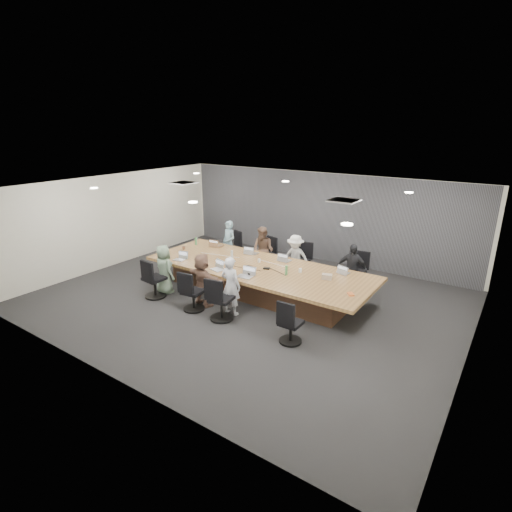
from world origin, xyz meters
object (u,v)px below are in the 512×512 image
Objects in this scene: chair_0 at (236,250)px; stapler at (248,274)px; chair_3 at (356,274)px; bottle_green_left at (196,241)px; laptop_2 at (285,260)px; person_1 at (263,250)px; person_3 at (351,269)px; person_4 at (164,269)px; laptop_6 at (245,277)px; chair_6 at (221,302)px; canvas_bag at (327,277)px; laptop_3 at (343,272)px; snack_packet at (351,294)px; bottle_clear at (232,254)px; person_2 at (295,258)px; chair_1 at (269,257)px; chair_2 at (301,263)px; chair_7 at (291,326)px; laptop_0 at (218,246)px; chair_5 at (193,295)px; bottle_green_right at (286,270)px; laptop_1 at (252,253)px; conference_table at (258,279)px; person_0 at (229,243)px; laptop_5 at (217,270)px; mug_brown at (184,248)px; person_6 at (231,286)px; person_5 at (203,280)px; laptop_4 at (179,260)px; chair_4 at (154,282)px.

stapler is at bearing 150.07° from chair_0.
bottle_green_left is at bearing 3.31° from chair_3.
chair_3 is at bearing -149.87° from laptop_2.
person_3 is at bearing -3.18° from person_1.
chair_0 is 4.04m from person_3.
person_4 is 3.66× the size of laptop_6.
chair_6 is 3.61× the size of canvas_bag.
laptop_3 is 1.73× the size of snack_packet.
bottle_clear is (-2.96, -1.55, 0.43)m from chair_3.
laptop_6 is at bearing -102.31° from person_2.
chair_2 reaches higher than chair_1.
chair_7 is 4.70m from laptop_0.
snack_packet is (3.35, 1.33, 0.36)m from chair_5.
chair_1 is 3.48× the size of bottle_clear.
chair_0 is at bearing 162.04° from person_3.
person_2 is 8.28× the size of stapler.
person_4 is at bearing -157.04° from bottle_green_right.
bottle_green_right is (3.55, -0.65, 0.00)m from bottle_green_left.
chair_0 is at bearing 124.11° from bottle_clear.
laptop_1 is at bearing 30.42° from chair_2.
chair_2 is at bearing -162.50° from chair_0.
laptop_0 is at bearing 11.42° from chair_2.
person_2 is (1.08, 0.55, -0.09)m from laptop_1.
laptop_2 reaches higher than conference_table.
person_0 reaches higher than laptop_3.
chair_1 is 2.34× the size of laptop_5.
laptop_5 is 2.37m from bottle_green_left.
mug_brown reaches higher than stapler.
person_6 is at bearing 77.00° from chair_2.
chair_2 is 2.55m from laptop_0.
laptop_6 is 1.02m from bottle_green_right.
person_5 is 0.86m from person_6.
laptop_0 is (-2.17, 2.50, 0.33)m from chair_6.
laptop_6 is at bearing 39.64° from chair_5.
person_0 is 4.84× the size of laptop_4.
chair_6 is 5.01× the size of snack_packet.
chair_3 is 3.37m from bottle_clear.
chair_3 is 2.86× the size of laptop_3.
person_5 is at bearing 37.86° from chair_3.
chair_4 is 0.64× the size of person_2.
chair_6 reaches higher than chair_7.
chair_5 is 1.09× the size of chair_7.
laptop_1 is 1.21m from person_2.
conference_table is 2.65m from chair_4.
bottle_clear is at bearing -144.85° from person_2.
chair_3 is at bearing -173.59° from laptop_0.
person_1 is 1.21m from laptop_2.
chair_7 is at bearing -22.54° from laptop_4.
person_0 is 4.45× the size of laptop_2.
conference_table is 8.27× the size of chair_7.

